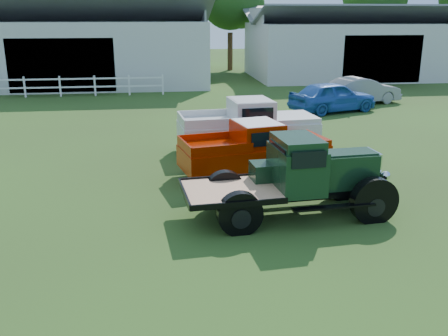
{
  "coord_description": "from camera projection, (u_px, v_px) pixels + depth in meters",
  "views": [
    {
      "loc": [
        -1.36,
        -10.4,
        4.68
      ],
      "look_at": [
        0.2,
        1.2,
        1.05
      ],
      "focal_mm": 40.0,
      "sensor_mm": 36.0,
      "label": 1
    }
  ],
  "objects": [
    {
      "name": "shed_left",
      "position": [
        73.0,
        42.0,
        34.3
      ],
      "size": [
        18.8,
        10.2,
        5.6
      ],
      "primitive_type": null,
      "color": "silver",
      "rests_on": "ground"
    },
    {
      "name": "shed_right",
      "position": [
        358.0,
        42.0,
        37.98
      ],
      "size": [
        16.8,
        9.2,
        5.2
      ],
      "primitive_type": null,
      "color": "silver",
      "rests_on": "ground"
    },
    {
      "name": "ground",
      "position": [
        222.0,
        227.0,
        11.41
      ],
      "size": [
        120.0,
        120.0,
        0.0
      ],
      "primitive_type": "plane",
      "color": "#2D3C1A"
    },
    {
      "name": "misc_car_grey",
      "position": [
        361.0,
        90.0,
        26.96
      ],
      "size": [
        4.5,
        2.37,
        1.41
      ],
      "primitive_type": "imported",
      "rotation": [
        0.0,
        0.0,
        1.79
      ],
      "color": "gray",
      "rests_on": "ground"
    },
    {
      "name": "red_pickup",
      "position": [
        254.0,
        149.0,
        14.89
      ],
      "size": [
        4.79,
        2.61,
        1.66
      ],
      "primitive_type": null,
      "rotation": [
        0.0,
        0.0,
        0.2
      ],
      "color": "#981A00",
      "rests_on": "ground"
    },
    {
      "name": "tree_c",
      "position": [
        230.0,
        16.0,
        41.95
      ],
      "size": [
        5.4,
        5.4,
        9.0
      ],
      "primitive_type": null,
      "color": "#294C18",
      "rests_on": "ground"
    },
    {
      "name": "fence_rail",
      "position": [
        42.0,
        87.0,
        29.15
      ],
      "size": [
        14.2,
        0.16,
        1.2
      ],
      "primitive_type": null,
      "color": "white",
      "rests_on": "ground"
    },
    {
      "name": "tree_d",
      "position": [
        373.0,
        10.0,
        44.4
      ],
      "size": [
        6.0,
        6.0,
        10.0
      ],
      "primitive_type": null,
      "color": "#294C18",
      "rests_on": "ground"
    },
    {
      "name": "tree_b",
      "position": [
        121.0,
        0.0,
        41.38
      ],
      "size": [
        6.9,
        6.9,
        11.5
      ],
      "primitive_type": null,
      "color": "#294C18",
      "rests_on": "ground"
    },
    {
      "name": "white_pickup",
      "position": [
        248.0,
        126.0,
        17.45
      ],
      "size": [
        5.13,
        2.38,
        1.83
      ],
      "primitive_type": null,
      "rotation": [
        0.0,
        0.0,
        0.09
      ],
      "color": "beige",
      "rests_on": "ground"
    },
    {
      "name": "misc_car_blue",
      "position": [
        333.0,
        97.0,
        24.65
      ],
      "size": [
        4.78,
        3.04,
        1.51
      ],
      "primitive_type": "imported",
      "rotation": [
        0.0,
        0.0,
        1.87
      ],
      "color": "#2658A6",
      "rests_on": "ground"
    },
    {
      "name": "vintage_flatbed",
      "position": [
        292.0,
        177.0,
        11.83
      ],
      "size": [
        5.06,
        2.34,
        1.95
      ],
      "primitive_type": null,
      "rotation": [
        0.0,
        0.0,
        0.08
      ],
      "color": "black",
      "rests_on": "ground"
    }
  ]
}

